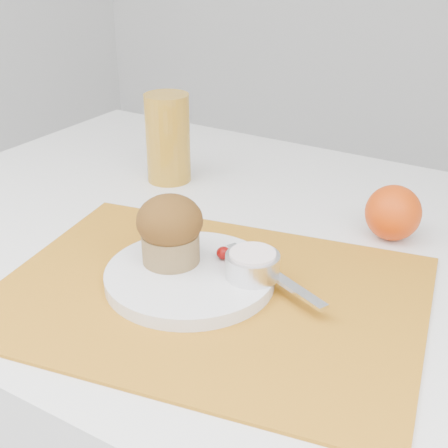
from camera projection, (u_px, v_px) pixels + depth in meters
The scene contains 11 objects.
table at pixel (255, 438), 1.04m from camera, with size 1.20×0.80×0.75m, color white.
placemat at pixel (209, 294), 0.74m from camera, with size 0.50×0.37×0.00m, color #C0781A.
plate at pixel (190, 276), 0.76m from camera, with size 0.21×0.21×0.02m, color white.
ramekin at pixel (253, 265), 0.74m from camera, with size 0.07×0.07×0.03m, color silver.
cream at pixel (253, 255), 0.73m from camera, with size 0.06×0.06×0.01m, color white.
raspberry_near at pixel (223, 253), 0.78m from camera, with size 0.02×0.02×0.02m, color #570302.
raspberry_far at pixel (237, 259), 0.76m from camera, with size 0.02×0.02×0.02m, color #560209.
butter_knife at pixel (273, 274), 0.75m from camera, with size 0.18×0.01×0.00m, color silver.
orange at pixel (393, 213), 0.86m from camera, with size 0.08×0.08×0.08m, color #E54508.
juice_glass at pixel (168, 138), 1.04m from camera, with size 0.07×0.07×0.15m, color #BE8823.
muffin at pixel (170, 229), 0.76m from camera, with size 0.08×0.08×0.09m.
Camera 1 is at (0.36, -0.64, 1.16)m, focal length 50.00 mm.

